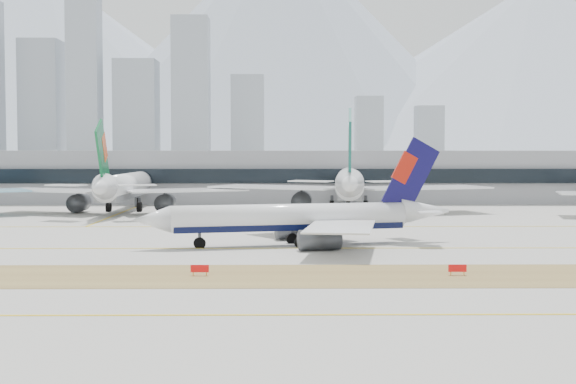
{
  "coord_description": "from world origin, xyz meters",
  "views": [
    {
      "loc": [
        -1.49,
        -127.8,
        15.14
      ],
      "look_at": [
        0.03,
        18.0,
        7.5
      ],
      "focal_mm": 50.0,
      "sensor_mm": 36.0,
      "label": 1
    }
  ],
  "objects_px": {
    "widebody_eva": "(123,188)",
    "terminal": "(285,175)",
    "taxiing_airliner": "(301,219)",
    "widebody_cathay": "(349,185)"
  },
  "relations": [
    {
      "from": "taxiing_airliner",
      "to": "widebody_cathay",
      "type": "xyz_separation_m",
      "value": [
        13.71,
        70.79,
        2.31
      ]
    },
    {
      "from": "widebody_eva",
      "to": "terminal",
      "type": "height_order",
      "value": "widebody_eva"
    },
    {
      "from": "widebody_eva",
      "to": "terminal",
      "type": "bearing_deg",
      "value": -39.97
    },
    {
      "from": "taxiing_airliner",
      "to": "widebody_cathay",
      "type": "height_order",
      "value": "widebody_cathay"
    },
    {
      "from": "widebody_eva",
      "to": "terminal",
      "type": "relative_size",
      "value": 0.22
    },
    {
      "from": "widebody_eva",
      "to": "terminal",
      "type": "distance_m",
      "value": 61.47
    },
    {
      "from": "widebody_eva",
      "to": "widebody_cathay",
      "type": "xyz_separation_m",
      "value": [
        55.48,
        2.13,
        0.64
      ]
    },
    {
      "from": "taxiing_airliner",
      "to": "widebody_cathay",
      "type": "bearing_deg",
      "value": -114.2
    },
    {
      "from": "taxiing_airliner",
      "to": "widebody_eva",
      "type": "bearing_deg",
      "value": -71.92
    },
    {
      "from": "widebody_cathay",
      "to": "widebody_eva",
      "type": "bearing_deg",
      "value": 96.73
    }
  ]
}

